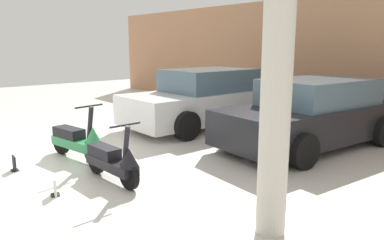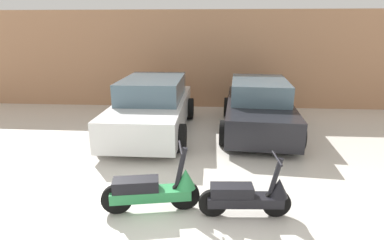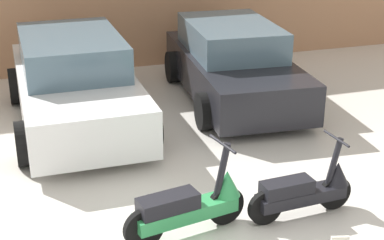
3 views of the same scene
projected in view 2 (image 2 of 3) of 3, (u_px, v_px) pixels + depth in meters
name	position (u px, v px, depth m)	size (l,w,h in m)	color
wall_back	(192.00, 60.00, 10.87)	(19.60, 0.12, 3.46)	tan
scooter_front_left	(155.00, 189.00, 4.71)	(1.54, 0.62, 1.08)	black
scooter_front_right	(249.00, 196.00, 4.58)	(1.43, 0.51, 0.99)	black
car_rear_left	(152.00, 107.00, 8.40)	(2.14, 4.40, 1.49)	white
car_rear_center	(258.00, 107.00, 8.52)	(2.28, 4.31, 1.42)	black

